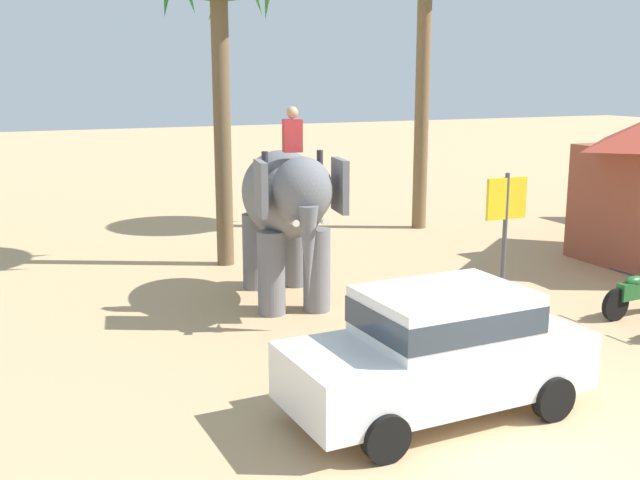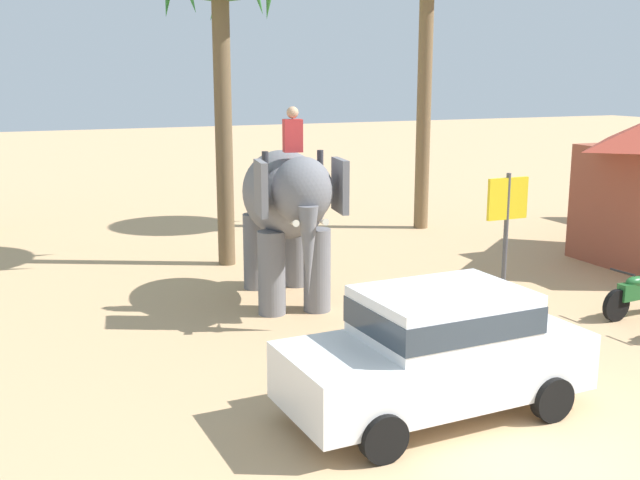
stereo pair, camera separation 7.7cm
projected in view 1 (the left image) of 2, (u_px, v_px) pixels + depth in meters
ground_plane at (556, 471)px, 8.73m from camera, size 120.00×120.00×0.00m
car_sedan_foreground at (439, 347)px, 10.06m from camera, size 4.14×1.96×1.70m
elephant_with_mahout at (286, 204)px, 14.83m from camera, size 2.16×3.99×3.88m
motorcycle_end_of_row at (639, 292)px, 14.27m from camera, size 1.80×0.55×0.94m
signboard_yellow at (506, 206)px, 16.39m from camera, size 1.00×0.10×2.40m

